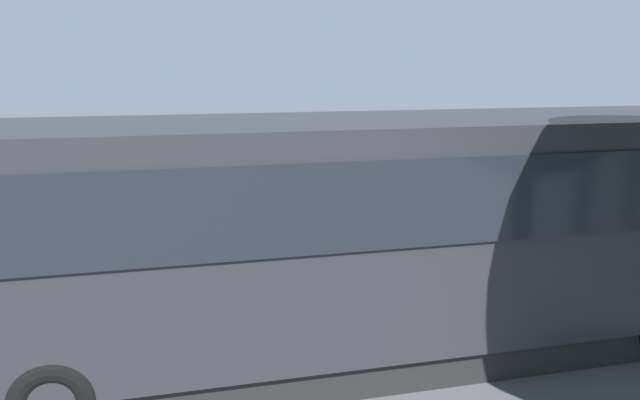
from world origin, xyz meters
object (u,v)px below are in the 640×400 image
spectator_far_left (436,225)px  stunt_motorcycle (305,181)px  spectator_right (228,239)px  traffic_cone (357,205)px  tour_bus (370,239)px  parked_motorcycle_dark (538,257)px  spectator_left (363,226)px  parked_motorcycle_silver (364,269)px  spectator_centre (300,232)px

spectator_far_left → stunt_motorcycle: (1.68, -4.90, -0.04)m
spectator_right → traffic_cone: (-3.48, -5.09, -0.71)m
tour_bus → spectator_far_left: 3.33m
parked_motorcycle_dark → stunt_motorcycle: (3.48, -5.36, 0.53)m
spectator_left → parked_motorcycle_silver: spectator_left is taller
tour_bus → parked_motorcycle_silver: bearing=-102.4°
spectator_far_left → spectator_right: spectator_far_left is taller
tour_bus → stunt_motorcycle: (-0.27, -7.53, -0.64)m
traffic_cone → parked_motorcycle_dark: bearing=111.1°
spectator_far_left → parked_motorcycle_silver: spectator_far_left is taller
tour_bus → spectator_centre: 2.92m
spectator_centre → spectator_far_left: bearing=176.4°
tour_bus → traffic_cone: 7.89m
spectator_far_left → traffic_cone: size_ratio=2.81×
spectator_left → spectator_centre: size_ratio=1.03×
parked_motorcycle_dark → spectator_right: bearing=-3.5°
parked_motorcycle_silver → spectator_centre: bearing=-34.0°
spectator_right → parked_motorcycle_dark: spectator_right is taller
tour_bus → spectator_left: bearing=-102.3°
spectator_centre → traffic_cone: spectator_centre is taller
stunt_motorcycle → parked_motorcycle_dark: bearing=122.9°
spectator_left → stunt_motorcycle: bearing=-85.9°
spectator_right → stunt_motorcycle: size_ratio=0.87×
spectator_far_left → traffic_cone: bearing=-86.5°
spectator_far_left → parked_motorcycle_dark: (-1.80, 0.47, -0.57)m
stunt_motorcycle → traffic_cone: 1.55m
spectator_left → spectator_right: (2.44, 0.30, -0.03)m
parked_motorcycle_silver → traffic_cone: size_ratio=3.26×
spectator_centre → parked_motorcycle_silver: (-1.02, 0.69, -0.51)m
spectator_far_left → parked_motorcycle_dark: spectator_far_left is taller
tour_bus → spectator_centre: tour_bus is taller
tour_bus → spectator_right: bearing=-53.9°
spectator_centre → stunt_motorcycle: bearing=-99.9°
parked_motorcycle_dark → spectator_centre: bearing=-8.3°
spectator_far_left → spectator_left: spectator_far_left is taller
parked_motorcycle_dark → spectator_left: bearing=-11.6°
spectator_right → parked_motorcycle_silver: spectator_right is taller
parked_motorcycle_dark → spectator_far_left: bearing=-14.6°
spectator_far_left → spectator_left: size_ratio=1.02×
stunt_motorcycle → spectator_centre: bearing=80.1°
tour_bus → spectator_centre: bearing=-78.8°
spectator_right → traffic_cone: spectator_right is taller
spectator_centre → spectator_right: 1.31m
spectator_far_left → traffic_cone: 5.03m
spectator_right → traffic_cone: size_ratio=2.72×
spectator_far_left → stunt_motorcycle: size_ratio=0.89×
spectator_far_left → spectator_right: size_ratio=1.03×
spectator_centre → spectator_right: bearing=12.8°
traffic_cone → parked_motorcycle_silver: bearing=77.8°
spectator_centre → spectator_left: bearing=-179.3°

